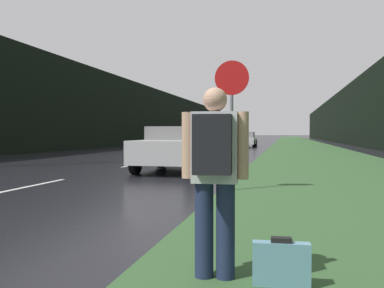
{
  "coord_description": "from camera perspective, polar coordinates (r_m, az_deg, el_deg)",
  "views": [
    {
      "loc": [
        5.79,
        0.55,
        1.23
      ],
      "look_at": [
        2.26,
        15.89,
        0.82
      ],
      "focal_mm": 38.0,
      "sensor_mm": 36.0,
      "label": 1
    }
  ],
  "objects": [
    {
      "name": "grass_verge",
      "position": [
        39.51,
        15.35,
        -0.33
      ],
      "size": [
        6.0,
        240.0,
        0.02
      ],
      "primitive_type": "cube",
      "color": "#33562D",
      "rests_on": "ground_plane"
    },
    {
      "name": "lane_stripe_b",
      "position": [
        10.16,
        -22.0,
        -5.55
      ],
      "size": [
        0.12,
        3.0,
        0.01
      ],
      "primitive_type": "cube",
      "color": "silver",
      "rests_on": "ground_plane"
    },
    {
      "name": "lane_stripe_c",
      "position": [
        16.37,
        -7.79,
        -2.82
      ],
      "size": [
        0.12,
        3.0,
        0.01
      ],
      "primitive_type": "cube",
      "color": "silver",
      "rests_on": "ground_plane"
    },
    {
      "name": "lane_stripe_d",
      "position": [
        23.03,
        -1.6,
        -1.56
      ],
      "size": [
        0.12,
        3.0,
        0.01
      ],
      "primitive_type": "cube",
      "color": "silver",
      "rests_on": "ground_plane"
    },
    {
      "name": "lane_stripe_e",
      "position": [
        29.85,
        1.78,
        -0.86
      ],
      "size": [
        0.12,
        3.0,
        0.01
      ],
      "primitive_type": "cube",
      "color": "silver",
      "rests_on": "ground_plane"
    },
    {
      "name": "lane_stripe_f",
      "position": [
        36.74,
        3.91,
        -0.42
      ],
      "size": [
        0.12,
        3.0,
        0.01
      ],
      "primitive_type": "cube",
      "color": "silver",
      "rests_on": "ground_plane"
    },
    {
      "name": "treeline_far_side",
      "position": [
        52.09,
        -5.18,
        3.77
      ],
      "size": [
        2.0,
        140.0,
        6.61
      ],
      "primitive_type": "cube",
      "color": "black",
      "rests_on": "ground_plane"
    },
    {
      "name": "treeline_near_side",
      "position": [
        50.08,
        21.79,
        3.77
      ],
      "size": [
        2.0,
        140.0,
        6.61
      ],
      "primitive_type": "cube",
      "color": "black",
      "rests_on": "ground_plane"
    },
    {
      "name": "stop_sign",
      "position": [
        8.73,
        5.59,
        4.87
      ],
      "size": [
        0.74,
        0.07,
        2.78
      ],
      "color": "slate",
      "rests_on": "ground_plane"
    },
    {
      "name": "hitchhiker_with_backpack",
      "position": [
        3.36,
        3.16,
        -3.65
      ],
      "size": [
        0.56,
        0.42,
        1.61
      ],
      "rotation": [
        0.0,
        0.0,
        0.07
      ],
      "color": "#1E2847",
      "rests_on": "ground_plane"
    },
    {
      "name": "suitcase",
      "position": [
        3.43,
        12.41,
        -16.22
      ],
      "size": [
        0.46,
        0.14,
        0.41
      ],
      "rotation": [
        0.0,
        0.0,
        0.07
      ],
      "color": "#6093A8",
      "rests_on": "ground_plane"
    },
    {
      "name": "car_passing_near",
      "position": [
        13.34,
        -2.59,
        -0.56
      ],
      "size": [
        1.86,
        4.17,
        1.45
      ],
      "rotation": [
        0.0,
        0.0,
        3.14
      ],
      "color": "#BCBCBC",
      "rests_on": "ground_plane"
    },
    {
      "name": "car_passing_far",
      "position": [
        36.8,
        7.4,
        0.64
      ],
      "size": [
        2.03,
        4.0,
        1.37
      ],
      "rotation": [
        0.0,
        0.0,
        3.14
      ],
      "color": "#BCBCBC",
      "rests_on": "ground_plane"
    },
    {
      "name": "car_oncoming",
      "position": [
        41.66,
        1.9,
        0.79
      ],
      "size": [
        1.9,
        4.52,
        1.43
      ],
      "color": "black",
      "rests_on": "ground_plane"
    }
  ]
}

